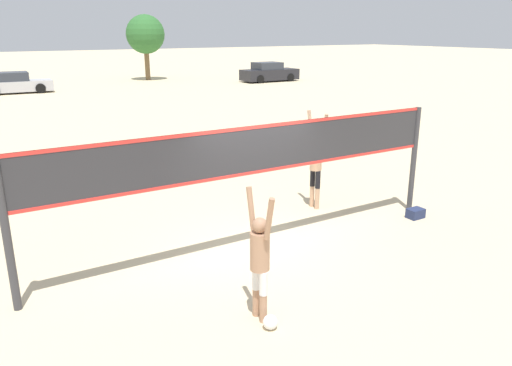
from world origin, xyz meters
The scene contains 9 objects.
ground_plane centered at (0.00, 0.00, 0.00)m, with size 200.00×200.00×0.00m, color beige.
volleyball_net centered at (0.00, 0.00, 1.74)m, with size 8.60×0.12×2.41m.
player_spiker centered at (-1.23, -2.13, 1.02)m, with size 0.28×0.68×1.96m.
player_blocker centered at (2.39, 1.26, 1.22)m, with size 0.28×0.72×2.29m.
volleyball centered at (-1.24, -2.43, 0.11)m, with size 0.21×0.21×0.21m.
gear_bag centered at (3.92, -0.47, 0.11)m, with size 0.37×0.27×0.22m.
parked_car_near centered at (-0.86, 29.36, 0.62)m, with size 4.50×2.02×1.39m.
parked_car_mid centered at (17.77, 27.18, 0.69)m, with size 4.71×1.98×1.53m.
tree_left_cluster centered at (9.78, 33.57, 3.66)m, with size 3.14×3.14×5.26m.
Camera 1 is at (-4.61, -7.59, 4.07)m, focal length 35.00 mm.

